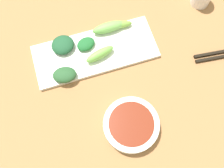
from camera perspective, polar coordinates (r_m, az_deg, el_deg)
tabletop at (r=0.72m, az=-1.08°, el=3.02°), size 2.10×2.10×0.02m
sauce_bowl at (r=0.65m, az=4.32°, el=-9.22°), size 0.14×0.14×0.04m
serving_plate at (r=0.73m, az=-3.82°, el=7.29°), size 0.14×0.35×0.01m
broccoli_stalk_0 at (r=0.75m, az=1.95°, el=13.23°), size 0.03×0.07×0.02m
broccoli_leafy_1 at (r=0.72m, az=-5.94°, el=8.98°), size 0.05×0.06×0.02m
broccoli_leafy_2 at (r=0.73m, az=-11.09°, el=8.68°), size 0.07×0.07×0.03m
broccoli_stalk_3 at (r=0.70m, az=-2.77°, el=6.75°), size 0.05×0.09×0.03m
broccoli_leafy_4 at (r=0.69m, az=-10.69°, el=2.04°), size 0.06×0.07×0.03m
broccoli_stalk_5 at (r=0.74m, az=-0.73°, el=12.72°), size 0.03×0.10×0.03m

